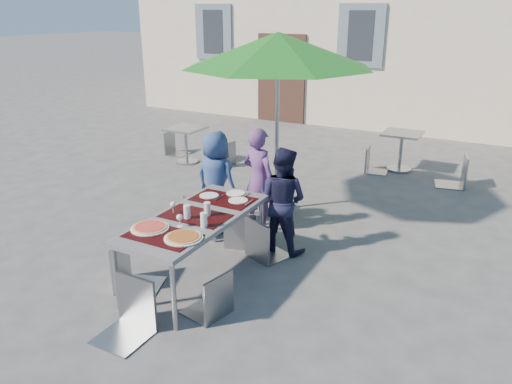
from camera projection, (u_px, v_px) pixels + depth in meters
The scene contains 22 objects.
ground at pixel (163, 255), 6.00m from camera, with size 90.00×90.00×0.00m, color #49494B.
dining_table at pixel (196, 221), 5.24m from camera, with size 0.80×1.85×0.76m.
pizza_near_left at pixel (150, 227), 4.91m from camera, with size 0.38×0.38×0.03m.
pizza_near_right at pixel (183, 237), 4.70m from camera, with size 0.37×0.37×0.03m.
glassware at pixel (195, 213), 5.10m from camera, with size 0.55×0.43×0.15m.
place_settings at pixel (228, 196), 5.74m from camera, with size 0.63×0.43×0.01m.
child_0 at pixel (216, 179), 6.67m from camera, with size 0.63×0.41×1.30m, color #2F4981.
child_1 at pixel (259, 180), 6.53m from camera, with size 0.50×0.33×1.38m, color #693E7F.
child_2 at pixel (282, 200), 5.94m from camera, with size 0.63×0.36×1.30m, color #171834.
chair_0 at pixel (199, 193), 6.39m from camera, with size 0.55×0.56×0.97m.
chair_1 at pixel (242, 206), 6.05m from camera, with size 0.50×0.50×0.92m.
chair_2 at pixel (263, 216), 5.75m from camera, with size 0.54×0.54×0.94m.
chair_3 at pixel (127, 238), 5.15m from camera, with size 0.55×0.55×0.97m.
chair_4 at pixel (211, 270), 4.66m from camera, with size 0.46×0.45×0.86m.
chair_5 at pixel (126, 276), 4.39m from camera, with size 0.44×0.45×1.00m.
patio_umbrella at pixel (278, 51), 6.60m from camera, with size 2.61×2.61×2.51m.
cafe_table_0 at pixel (186, 140), 9.46m from camera, with size 0.64×0.64×0.68m.
bg_chair_l_0 at pixel (173, 129), 10.00m from camera, with size 0.43×0.42×0.88m.
bg_chair_r_0 at pixel (224, 139), 9.27m from camera, with size 0.47×0.46×0.87m.
cafe_table_1 at pixel (401, 145), 8.99m from camera, with size 0.66×0.66×0.71m.
bg_chair_l_1 at pixel (374, 145), 8.91m from camera, with size 0.42×0.42×0.85m.
bg_chair_r_1 at pixel (461, 151), 8.14m from camera, with size 0.54×0.53×1.01m.
Camera 1 is at (3.52, -4.20, 2.80)m, focal length 35.00 mm.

